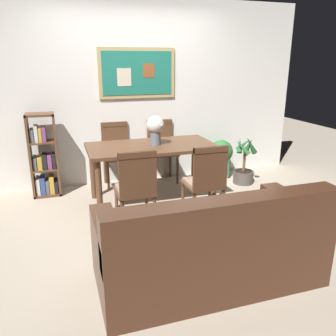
{
  "coord_description": "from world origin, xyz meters",
  "views": [
    {
      "loc": [
        -1.06,
        -3.48,
        1.75
      ],
      "look_at": [
        0.02,
        -0.12,
        0.65
      ],
      "focal_mm": 36.77,
      "sensor_mm": 36.0,
      "label": 1
    }
  ],
  "objects_px": {
    "bookshelf": "(44,160)",
    "potted_ivy": "(221,157)",
    "dining_chair_far_left": "(116,149)",
    "leather_couch": "(210,248)",
    "dining_chair_far_right": "(161,146)",
    "dining_chair_near_left": "(136,185)",
    "dining_table": "(152,153)",
    "potted_palm": "(244,167)",
    "flower_vase": "(155,128)",
    "dining_chair_near_right": "(206,178)"
  },
  "relations": [
    {
      "from": "potted_palm",
      "to": "dining_chair_far_right",
      "type": "bearing_deg",
      "value": 154.39
    },
    {
      "from": "bookshelf",
      "to": "potted_ivy",
      "type": "xyz_separation_m",
      "value": [
        2.61,
        -0.01,
        -0.18
      ]
    },
    {
      "from": "potted_ivy",
      "to": "dining_chair_far_right",
      "type": "bearing_deg",
      "value": 172.21
    },
    {
      "from": "dining_chair_far_right",
      "to": "flower_vase",
      "type": "bearing_deg",
      "value": -111.74
    },
    {
      "from": "potted_ivy",
      "to": "bookshelf",
      "type": "bearing_deg",
      "value": 179.77
    },
    {
      "from": "dining_chair_near_left",
      "to": "leather_couch",
      "type": "relative_size",
      "value": 0.51
    },
    {
      "from": "dining_chair_near_left",
      "to": "flower_vase",
      "type": "bearing_deg",
      "value": 60.88
    },
    {
      "from": "dining_chair_near_left",
      "to": "dining_chair_far_right",
      "type": "xyz_separation_m",
      "value": [
        0.74,
        1.55,
        0.0
      ]
    },
    {
      "from": "dining_chair_near_left",
      "to": "bookshelf",
      "type": "relative_size",
      "value": 0.82
    },
    {
      "from": "dining_chair_near_left",
      "to": "leather_couch",
      "type": "xyz_separation_m",
      "value": [
        0.37,
        -1.04,
        -0.23
      ]
    },
    {
      "from": "dining_table",
      "to": "dining_chair_near_right",
      "type": "xyz_separation_m",
      "value": [
        0.39,
        -0.81,
        -0.11
      ]
    },
    {
      "from": "leather_couch",
      "to": "potted_palm",
      "type": "height_order",
      "value": "leather_couch"
    },
    {
      "from": "flower_vase",
      "to": "dining_chair_near_right",
      "type": "bearing_deg",
      "value": -67.34
    },
    {
      "from": "leather_couch",
      "to": "potted_ivy",
      "type": "relative_size",
      "value": 3.1
    },
    {
      "from": "dining_chair_far_left",
      "to": "dining_chair_far_right",
      "type": "relative_size",
      "value": 1.0
    },
    {
      "from": "dining_chair_near_right",
      "to": "potted_ivy",
      "type": "height_order",
      "value": "dining_chair_near_right"
    },
    {
      "from": "dining_chair_near_left",
      "to": "flower_vase",
      "type": "relative_size",
      "value": 2.51
    },
    {
      "from": "dining_chair_near_left",
      "to": "potted_ivy",
      "type": "bearing_deg",
      "value": 40.34
    },
    {
      "from": "dining_chair_near_left",
      "to": "leather_couch",
      "type": "height_order",
      "value": "dining_chair_near_left"
    },
    {
      "from": "dining_chair_far_right",
      "to": "bookshelf",
      "type": "height_order",
      "value": "bookshelf"
    },
    {
      "from": "dining_chair_near_right",
      "to": "potted_palm",
      "type": "height_order",
      "value": "dining_chair_near_right"
    },
    {
      "from": "dining_chair_near_left",
      "to": "dining_chair_far_right",
      "type": "bearing_deg",
      "value": 64.46
    },
    {
      "from": "dining_chair_near_right",
      "to": "potted_ivy",
      "type": "relative_size",
      "value": 1.57
    },
    {
      "from": "dining_chair_near_right",
      "to": "dining_chair_far_right",
      "type": "relative_size",
      "value": 1.0
    },
    {
      "from": "dining_table",
      "to": "potted_ivy",
      "type": "xyz_separation_m",
      "value": [
        1.3,
        0.65,
        -0.34
      ]
    },
    {
      "from": "dining_chair_far_right",
      "to": "dining_table",
      "type": "bearing_deg",
      "value": -114.95
    },
    {
      "from": "leather_couch",
      "to": "flower_vase",
      "type": "relative_size",
      "value": 4.97
    },
    {
      "from": "leather_couch",
      "to": "bookshelf",
      "type": "xyz_separation_m",
      "value": [
        -1.3,
        2.47,
        0.18
      ]
    },
    {
      "from": "dining_chair_far_left",
      "to": "flower_vase",
      "type": "distance_m",
      "value": 0.97
    },
    {
      "from": "dining_chair_far_right",
      "to": "leather_couch",
      "type": "distance_m",
      "value": 2.63
    },
    {
      "from": "dining_table",
      "to": "potted_palm",
      "type": "height_order",
      "value": "potted_palm"
    },
    {
      "from": "dining_table",
      "to": "bookshelf",
      "type": "distance_m",
      "value": 1.48
    },
    {
      "from": "dining_chair_near_left",
      "to": "dining_chair_near_right",
      "type": "height_order",
      "value": "same"
    },
    {
      "from": "dining_chair_far_right",
      "to": "potted_palm",
      "type": "relative_size",
      "value": 1.21
    },
    {
      "from": "potted_ivy",
      "to": "flower_vase",
      "type": "relative_size",
      "value": 1.6
    },
    {
      "from": "leather_couch",
      "to": "potted_ivy",
      "type": "xyz_separation_m",
      "value": [
        1.31,
        2.46,
        0.0
      ]
    },
    {
      "from": "bookshelf",
      "to": "flower_vase",
      "type": "xyz_separation_m",
      "value": [
        1.36,
        -0.66,
        0.48
      ]
    },
    {
      "from": "dining_chair_far_left",
      "to": "leather_couch",
      "type": "relative_size",
      "value": 0.51
    },
    {
      "from": "dining_chair_far_left",
      "to": "potted_palm",
      "type": "bearing_deg",
      "value": -16.86
    },
    {
      "from": "dining_chair_far_right",
      "to": "flower_vase",
      "type": "relative_size",
      "value": 2.51
    },
    {
      "from": "dining_chair_near_right",
      "to": "leather_couch",
      "type": "distance_m",
      "value": 1.11
    },
    {
      "from": "dining_chair_near_left",
      "to": "dining_chair_far_left",
      "type": "relative_size",
      "value": 1.0
    },
    {
      "from": "dining_chair_far_left",
      "to": "dining_chair_far_right",
      "type": "distance_m",
      "value": 0.68
    },
    {
      "from": "leather_couch",
      "to": "potted_ivy",
      "type": "distance_m",
      "value": 2.79
    },
    {
      "from": "dining_chair_near_right",
      "to": "potted_palm",
      "type": "relative_size",
      "value": 1.21
    },
    {
      "from": "leather_couch",
      "to": "potted_palm",
      "type": "distance_m",
      "value": 2.54
    },
    {
      "from": "dining_chair_far_left",
      "to": "potted_ivy",
      "type": "bearing_deg",
      "value": -4.87
    },
    {
      "from": "dining_table",
      "to": "dining_chair_far_right",
      "type": "relative_size",
      "value": 1.74
    },
    {
      "from": "dining_chair_far_left",
      "to": "dining_chair_far_right",
      "type": "bearing_deg",
      "value": -0.81
    },
    {
      "from": "leather_couch",
      "to": "dining_table",
      "type": "bearing_deg",
      "value": 89.66
    }
  ]
}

